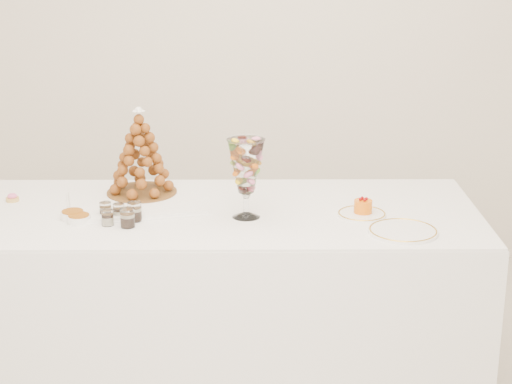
{
  "coord_description": "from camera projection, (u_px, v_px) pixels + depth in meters",
  "views": [
    {
      "loc": [
        0.24,
        -2.91,
        1.98
      ],
      "look_at": [
        0.09,
        0.22,
        0.97
      ],
      "focal_mm": 60.0,
      "sensor_mm": 36.0,
      "label": 1
    }
  ],
  "objects": [
    {
      "name": "mousse_cake",
      "position": [
        363.0,
        206.0,
        3.45
      ],
      "size": [
        0.07,
        0.07,
        0.06
      ],
      "color": "orange",
      "rests_on": "cake_plate"
    },
    {
      "name": "buffet_table",
      "position": [
        216.0,
        302.0,
        3.64
      ],
      "size": [
        2.23,
        0.99,
        0.83
      ],
      "rotation": [
        0.0,
        0.0,
        0.06
      ],
      "color": "white",
      "rests_on": "ground"
    },
    {
      "name": "verrine_a",
      "position": [
        106.0,
        210.0,
        3.42
      ],
      "size": [
        0.05,
        0.05,
        0.06
      ],
      "primitive_type": "cylinder",
      "rotation": [
        0.0,
        0.0,
        0.11
      ],
      "color": "white",
      "rests_on": "buffet_table"
    },
    {
      "name": "croquembouche",
      "position": [
        140.0,
        152.0,
        3.63
      ],
      "size": [
        0.3,
        0.3,
        0.38
      ],
      "rotation": [
        0.0,
        0.0,
        -0.02
      ],
      "color": "brown",
      "rests_on": "lace_tray"
    },
    {
      "name": "verrine_b",
      "position": [
        119.0,
        211.0,
        3.41
      ],
      "size": [
        0.06,
        0.06,
        0.06
      ],
      "primitive_type": "cylinder",
      "rotation": [
        0.0,
        0.0,
        -0.25
      ],
      "color": "white",
      "rests_on": "buffet_table"
    },
    {
      "name": "spare_plate",
      "position": [
        403.0,
        231.0,
        3.27
      ],
      "size": [
        0.27,
        0.27,
        0.01
      ],
      "primitive_type": "cylinder",
      "color": "white",
      "rests_on": "buffet_table"
    },
    {
      "name": "macaron_vase",
      "position": [
        246.0,
        167.0,
        3.38
      ],
      "size": [
        0.15,
        0.15,
        0.32
      ],
      "color": "white",
      "rests_on": "buffet_table"
    },
    {
      "name": "verrine_c",
      "position": [
        135.0,
        212.0,
        3.38
      ],
      "size": [
        0.07,
        0.07,
        0.08
      ],
      "primitive_type": "cylinder",
      "rotation": [
        0.0,
        0.0,
        -0.26
      ],
      "color": "white",
      "rests_on": "buffet_table"
    },
    {
      "name": "verrine_d",
      "position": [
        108.0,
        218.0,
        3.34
      ],
      "size": [
        0.06,
        0.06,
        0.06
      ],
      "primitive_type": "cylinder",
      "rotation": [
        0.0,
        0.0,
        -0.25
      ],
      "color": "white",
      "rests_on": "buffet_table"
    },
    {
      "name": "pink_tart",
      "position": [
        12.0,
        198.0,
        3.62
      ],
      "size": [
        0.06,
        0.06,
        0.03
      ],
      "color": "tan",
      "rests_on": "buffet_table"
    },
    {
      "name": "lace_tray",
      "position": [
        136.0,
        202.0,
        3.58
      ],
      "size": [
        0.63,
        0.54,
        0.02
      ],
      "primitive_type": "cube",
      "rotation": [
        0.0,
        0.0,
        0.29
      ],
      "color": "white",
      "rests_on": "buffet_table"
    },
    {
      "name": "verrine_e",
      "position": [
        128.0,
        218.0,
        3.32
      ],
      "size": [
        0.06,
        0.06,
        0.08
      ],
      "primitive_type": "cylinder",
      "rotation": [
        0.0,
        0.0,
        -0.17
      ],
      "color": "white",
      "rests_on": "buffet_table"
    },
    {
      "name": "cake_plate",
      "position": [
        362.0,
        214.0,
        3.46
      ],
      "size": [
        0.2,
        0.2,
        0.01
      ],
      "primitive_type": "cylinder",
      "color": "white",
      "rests_on": "buffet_table"
    },
    {
      "name": "ramekin_front",
      "position": [
        79.0,
        219.0,
        3.37
      ],
      "size": [
        0.09,
        0.09,
        0.03
      ],
      "primitive_type": "cylinder",
      "color": "white",
      "rests_on": "buffet_table"
    },
    {
      "name": "ramekin_back",
      "position": [
        73.0,
        215.0,
        3.41
      ],
      "size": [
        0.1,
        0.1,
        0.03
      ],
      "primitive_type": "cylinder",
      "color": "white",
      "rests_on": "buffet_table"
    }
  ]
}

